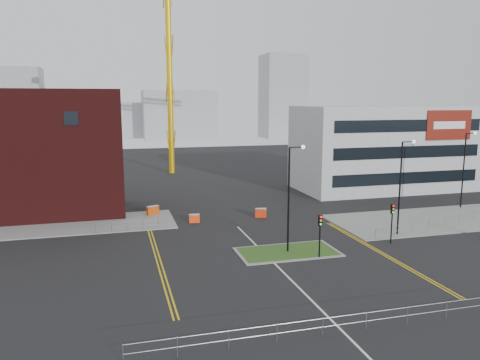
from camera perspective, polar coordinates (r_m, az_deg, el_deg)
The scene contains 28 objects.
ground at distance 32.96m, azimuth 7.62°, elevation -13.31°, with size 200.00×200.00×0.00m, color black.
pavement_left at distance 52.09m, azimuth -23.69°, elevation -5.32°, with size 28.00×8.00×0.12m, color slate.
pavement_right at distance 55.45m, azimuth 23.21°, elevation -4.41°, with size 24.00×10.00×0.12m, color slate.
island_kerb at distance 40.59m, azimuth 5.83°, elevation -8.72°, with size 8.60×4.60×0.08m, color slate.
grass_island at distance 40.58m, azimuth 5.83°, elevation -8.69°, with size 8.00×4.00×0.12m, color #274A18.
brick_building at distance 57.24m, azimuth -26.25°, elevation 2.71°, with size 24.20×10.07×14.24m.
office_block at distance 71.24m, azimuth 17.11°, elevation 3.78°, with size 25.00×12.20×12.00m.
tower_crane at distance 83.59m, azimuth -4.55°, elevation 18.43°, with size 50.91×16.68×36.94m.
streetlamp_island at distance 39.30m, azimuth 6.26°, elevation -1.24°, with size 1.46×0.36×9.18m.
streetlamp_right_near at distance 46.67m, azimuth 19.18°, elevation 0.01°, with size 1.46×0.36×9.18m.
streetlamp_right_far at distance 61.47m, azimuth 25.79°, elevation 1.81°, with size 1.46×0.36×9.18m.
traffic_light_island at distance 38.84m, azimuth 9.74°, elevation -5.77°, with size 0.28×0.33×3.65m.
traffic_light_right at distance 44.36m, azimuth 18.07°, elevation -4.16°, with size 0.28×0.33×3.65m.
railing_front at distance 27.72m, azimuth 12.67°, elevation -16.32°, with size 24.05×0.05×1.10m.
railing_left at distance 47.45m, azimuth -13.59°, elevation -5.33°, with size 6.05×0.05×1.10m.
railing_right at distance 52.47m, azimuth 23.66°, elevation -4.41°, with size 19.05×5.05×1.10m.
centre_line at distance 34.66m, azimuth 6.31°, elevation -12.08°, with size 0.15×30.00×0.01m, color silver.
yellow_left_a at distance 40.10m, azimuth -10.28°, elevation -9.12°, with size 0.12×24.00×0.01m, color gold.
yellow_left_b at distance 40.12m, azimuth -9.85°, elevation -9.09°, with size 0.12×24.00×0.01m, color gold.
yellow_right_a at distance 42.13m, azimuth 16.50°, elevation -8.43°, with size 0.12×20.00×0.01m, color gold.
yellow_right_b at distance 42.29m, azimuth 16.85°, elevation -8.39°, with size 0.12×20.00×0.01m, color gold.
skyline_a at distance 150.50m, azimuth -26.28°, elevation 8.03°, with size 18.00×12.00×22.00m, color gray.
skyline_b at distance 159.47m, azimuth -7.41°, elevation 7.90°, with size 24.00×12.00×16.00m, color gray.
skyline_c at distance 163.16m, azimuth 5.25°, elevation 10.08°, with size 14.00×12.00×28.00m, color gray.
skyline_d at distance 168.06m, azimuth -14.01°, elevation 7.10°, with size 30.00×12.00×12.00m, color gray.
barrier_left at distance 53.44m, azimuth -10.58°, elevation -3.67°, with size 1.42×0.94×1.14m.
barrier_mid at distance 49.95m, azimuth -5.58°, elevation -4.64°, with size 1.11×0.44×0.92m.
barrier_right at distance 51.94m, azimuth 2.54°, elevation -3.97°, with size 1.28×0.63×1.03m.
Camera 1 is at (-12.03, -27.87, 12.84)m, focal length 35.00 mm.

